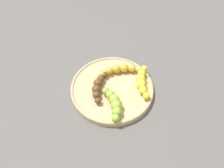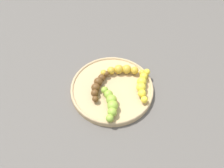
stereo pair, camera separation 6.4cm
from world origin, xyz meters
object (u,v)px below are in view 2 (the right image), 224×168
at_px(fruit_bowl, 112,89).
at_px(banana_yellow, 143,85).
at_px(banana_overripe, 98,85).
at_px(banana_green, 111,103).
at_px(banana_spotted, 123,70).

bearing_deg(fruit_bowl, banana_yellow, 104.22).
height_order(banana_overripe, banana_green, banana_green).
xyz_separation_m(fruit_bowl, banana_overripe, (0.01, -0.04, 0.02)).
distance_m(fruit_bowl, banana_overripe, 0.05).
distance_m(fruit_bowl, banana_green, 0.08).
relative_size(fruit_bowl, banana_yellow, 2.04).
bearing_deg(banana_spotted, banana_overripe, 127.00).
bearing_deg(banana_green, fruit_bowl, 77.36).
xyz_separation_m(fruit_bowl, banana_spotted, (-0.07, 0.02, 0.02)).
bearing_deg(banana_spotted, banana_green, 162.61).
height_order(banana_green, banana_yellow, banana_green).
bearing_deg(banana_overripe, banana_spotted, -124.89).
height_order(banana_overripe, banana_yellow, banana_yellow).
height_order(banana_spotted, banana_green, banana_green).
relative_size(banana_spotted, banana_yellow, 1.09).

